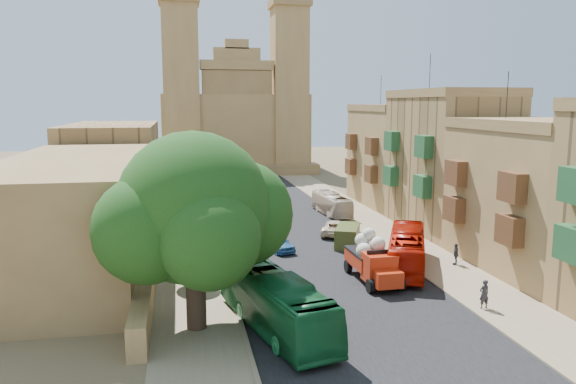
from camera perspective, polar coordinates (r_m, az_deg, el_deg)
name	(u,v)px	position (r m, az deg, el deg)	size (l,w,h in m)	color
ground	(383,344)	(30.87, 9.58, -14.94)	(260.00, 260.00, 0.00)	brown
road_surface	(281,224)	(58.59, -0.75, -3.26)	(14.00, 140.00, 0.01)	black
sidewalk_east	(368,220)	(60.96, 8.08, -2.86)	(5.00, 140.00, 0.01)	#817055
sidewalk_west	(188,228)	(57.70, -10.09, -3.59)	(5.00, 140.00, 0.01)	#817055
kerb_east	(345,221)	(60.19, 5.83, -2.92)	(0.25, 140.00, 0.12)	#817055
kerb_west	(213,226)	(57.77, -7.61, -3.46)	(0.25, 140.00, 0.12)	#817055
townhouse_b	(534,195)	(46.07, 23.70, -0.25)	(9.00, 14.00, 14.90)	olive
townhouse_c	(448,160)	(57.87, 15.92, 3.17)	(9.00, 14.00, 17.40)	olive
townhouse_d	(395,155)	(70.65, 10.77, 3.74)	(9.00, 14.00, 15.90)	olive
west_wall	(153,245)	(47.81, -13.51, -5.23)	(1.00, 40.00, 1.80)	olive
west_building_low	(77,213)	(45.77, -20.66, -1.97)	(10.00, 28.00, 8.40)	brown
west_building_mid	(114,165)	(71.16, -17.27, 2.60)	(10.00, 22.00, 10.00)	olive
church	(234,119)	(105.48, -5.51, 7.39)	(28.00, 22.50, 36.30)	olive
ficus_tree	(196,214)	(30.93, -9.37, -2.18)	(11.04, 10.16, 11.04)	#35251A
street_tree_a	(185,243)	(39.51, -10.46, -5.15)	(2.82, 2.82, 4.34)	#35251A
street_tree_b	(183,202)	(51.09, -10.64, -0.99)	(3.61, 3.61, 5.55)	#35251A
street_tree_c	(182,190)	(63.05, -10.72, 0.24)	(2.94, 2.94, 4.51)	#35251A
street_tree_d	(181,171)	(74.85, -10.80, 2.11)	(3.56, 3.56, 5.47)	#35251A
red_truck	(373,259)	(40.16, 8.66, -6.77)	(2.63, 6.34, 3.66)	red
olive_pickup	(347,236)	(49.88, 6.06, -4.49)	(3.34, 4.63, 1.76)	#3C471A
bus_green_north	(275,302)	(31.66, -1.32, -11.09)	(2.67, 11.40, 3.18)	#145D2E
bus_red_east	(407,250)	(43.53, 11.98, -5.79)	(2.50, 10.67, 2.97)	#AA1003
bus_cream_east	(331,204)	(63.39, 4.43, -1.23)	(2.03, 8.69, 2.42)	beige
car_blue_a	(277,243)	(47.95, -1.11, -5.15)	(1.71, 4.25, 1.45)	#2E69A6
car_white_a	(256,217)	(58.91, -3.23, -2.59)	(1.31, 3.77, 1.24)	white
car_cream	(336,228)	(53.90, 4.90, -3.62)	(2.32, 5.03, 1.40)	beige
car_dkblue	(222,196)	(72.57, -6.77, -0.45)	(1.68, 4.13, 1.20)	#0E1048
car_white_b	(275,199)	(70.50, -1.30, -0.70)	(1.33, 3.31, 1.13)	white
car_blue_b	(236,186)	(81.71, -5.35, 0.59)	(1.13, 3.25, 1.07)	#3A77C7
pedestrian_a	(484,294)	(36.86, 19.30, -9.77)	(0.67, 0.44, 1.83)	#2C282E
pedestrian_c	(456,254)	(45.77, 16.67, -6.07)	(1.00, 0.42, 1.71)	#36373E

